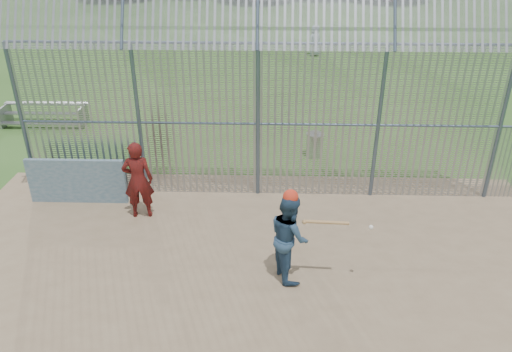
{
  "coord_description": "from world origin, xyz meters",
  "views": [
    {
      "loc": [
        0.32,
        -8.2,
        6.54
      ],
      "look_at": [
        0.0,
        2.0,
        1.3
      ],
      "focal_mm": 35.0,
      "sensor_mm": 36.0,
      "label": 1
    }
  ],
  "objects_px": {
    "batter": "(289,237)",
    "trash_can": "(315,145)",
    "onlooker": "(138,180)",
    "bleacher": "(44,114)",
    "dugout_wall": "(77,181)"
  },
  "relations": [
    {
      "from": "batter",
      "to": "trash_can",
      "type": "distance_m",
      "value": 6.0
    },
    {
      "from": "onlooker",
      "to": "batter",
      "type": "bearing_deg",
      "value": 139.78
    },
    {
      "from": "bleacher",
      "to": "batter",
      "type": "bearing_deg",
      "value": -44.27
    },
    {
      "from": "onlooker",
      "to": "bleacher",
      "type": "relative_size",
      "value": 0.65
    },
    {
      "from": "dugout_wall",
      "to": "onlooker",
      "type": "height_order",
      "value": "onlooker"
    },
    {
      "from": "trash_can",
      "to": "onlooker",
      "type": "bearing_deg",
      "value": -140.92
    },
    {
      "from": "batter",
      "to": "onlooker",
      "type": "height_order",
      "value": "onlooker"
    },
    {
      "from": "dugout_wall",
      "to": "trash_can",
      "type": "distance_m",
      "value": 7.0
    },
    {
      "from": "dugout_wall",
      "to": "onlooker",
      "type": "distance_m",
      "value": 1.91
    },
    {
      "from": "batter",
      "to": "trash_can",
      "type": "bearing_deg",
      "value": -28.32
    },
    {
      "from": "dugout_wall",
      "to": "bleacher",
      "type": "relative_size",
      "value": 0.83
    },
    {
      "from": "dugout_wall",
      "to": "onlooker",
      "type": "relative_size",
      "value": 1.27
    },
    {
      "from": "trash_can",
      "to": "bleacher",
      "type": "height_order",
      "value": "trash_can"
    },
    {
      "from": "trash_can",
      "to": "bleacher",
      "type": "xyz_separation_m",
      "value": [
        -9.42,
        2.34,
        0.03
      ]
    },
    {
      "from": "dugout_wall",
      "to": "trash_can",
      "type": "height_order",
      "value": "dugout_wall"
    }
  ]
}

